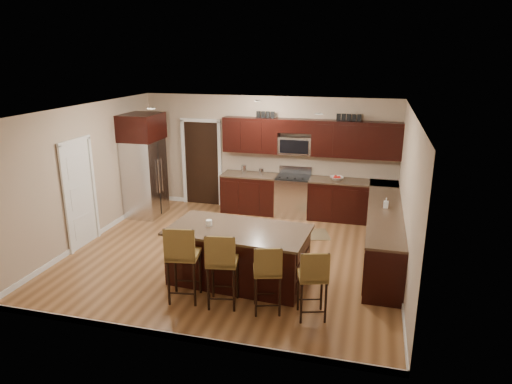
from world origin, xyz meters
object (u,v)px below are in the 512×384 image
(range, at_px, (293,196))
(stool_right, at_px, (268,271))
(stool_left, at_px, (182,255))
(stool_extra, at_px, (313,277))
(island, at_px, (239,257))
(refrigerator, at_px, (144,164))
(stool_mid, at_px, (222,262))

(range, xyz_separation_m, stool_right, (0.40, -4.24, 0.19))
(stool_left, xyz_separation_m, stool_extra, (1.95, 0.01, -0.10))
(island, xyz_separation_m, refrigerator, (-3.01, 2.57, 0.78))
(stool_right, bearing_deg, stool_mid, 164.09)
(refrigerator, xyz_separation_m, stool_extra, (4.35, -3.41, -0.55))
(range, relative_size, stool_mid, 0.95)
(island, height_order, stool_extra, stool_extra)
(stool_mid, height_order, refrigerator, refrigerator)
(range, distance_m, refrigerator, 3.48)
(range, distance_m, stool_right, 4.26)
(stool_mid, relative_size, stool_right, 1.11)
(stool_left, distance_m, stool_mid, 0.62)
(range, height_order, stool_mid, stool_mid)
(stool_left, height_order, stool_right, stool_left)
(stool_left, distance_m, refrigerator, 4.20)
(stool_left, relative_size, refrigerator, 0.52)
(range, bearing_deg, refrigerator, -165.91)
(island, relative_size, stool_mid, 1.98)
(range, xyz_separation_m, stool_extra, (1.05, -4.24, 0.19))
(island, distance_m, stool_right, 1.11)
(stool_left, relative_size, stool_extra, 1.16)
(stool_right, relative_size, stool_extra, 1.00)
(island, distance_m, stool_extra, 1.59)
(stool_left, bearing_deg, stool_mid, -9.16)
(stool_mid, distance_m, refrigerator, 4.58)
(range, height_order, island, range)
(stool_extra, bearing_deg, refrigerator, 125.30)
(range, relative_size, stool_right, 1.05)
(stool_right, bearing_deg, stool_extra, -16.61)
(range, relative_size, stool_extra, 1.05)
(refrigerator, bearing_deg, stool_mid, -48.57)
(island, relative_size, refrigerator, 0.99)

